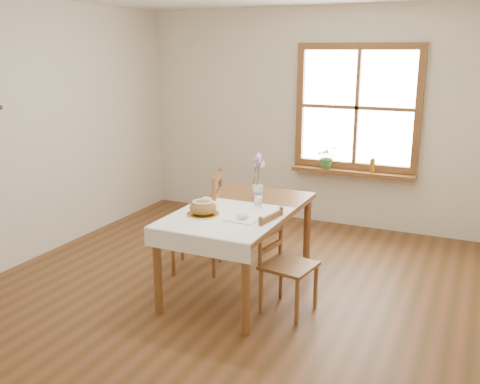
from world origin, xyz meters
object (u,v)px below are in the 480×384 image
object	(u,v)px
dining_table	(240,218)
chair_left	(197,221)
bread_plate	(203,214)
flower_vase	(258,191)
chair_right	(289,264)

from	to	relation	value
dining_table	chair_left	world-z (taller)	chair_left
bread_plate	flower_vase	bearing A→B (deg)	76.74
chair_left	flower_vase	distance (m)	0.67
chair_right	bread_plate	bearing A→B (deg)	105.22
chair_left	bread_plate	xyz separation A→B (m)	(0.38, -0.54, 0.28)
chair_right	flower_vase	xyz separation A→B (m)	(-0.57, 0.67, 0.39)
dining_table	flower_vase	size ratio (longest dim) A/B	15.13
bread_plate	flower_vase	size ratio (longest dim) A/B	2.53
dining_table	chair_left	distance (m)	0.63
dining_table	flower_vase	xyz separation A→B (m)	(-0.01, 0.42, 0.14)
chair_left	bread_plate	distance (m)	0.72
chair_right	flower_vase	world-z (taller)	flower_vase
dining_table	chair_right	size ratio (longest dim) A/B	1.93
dining_table	flower_vase	distance (m)	0.44
chair_left	chair_right	distance (m)	1.21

